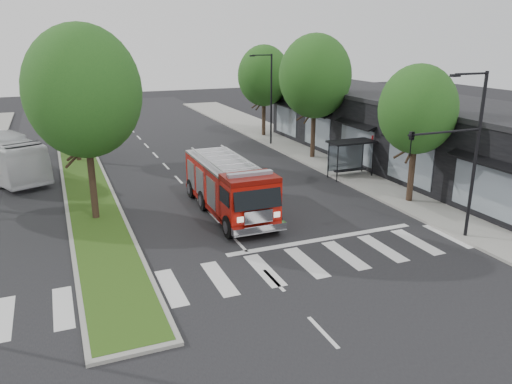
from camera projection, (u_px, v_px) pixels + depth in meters
ground at (239, 244)px, 23.75m from camera, size 140.00×140.00×0.00m
sidewalk_right at (350, 168)px, 37.08m from camera, size 5.00×80.00×0.15m
median at (81, 167)px, 37.45m from camera, size 3.00×50.00×0.15m
storefront_row at (402, 132)px, 37.98m from camera, size 8.00×30.00×5.00m
bus_shelter at (350, 149)px, 34.38m from camera, size 3.20×1.60×2.61m
tree_right_near at (418, 110)px, 28.03m from camera, size 4.40×4.40×8.05m
tree_right_mid at (315, 76)px, 38.32m from camera, size 5.60×5.60×9.72m
tree_right_far at (264, 76)px, 47.35m from camera, size 5.00×5.00×8.73m
tree_median_near at (83, 92)px, 24.84m from camera, size 5.80×5.80×10.16m
tree_median_far at (70, 78)px, 37.29m from camera, size 5.60×5.60×9.72m
streetlight_right_near at (462, 146)px, 22.74m from camera, size 4.08×0.22×8.00m
streetlight_right_far at (270, 95)px, 43.81m from camera, size 2.11×0.20×8.00m
fire_engine at (229, 187)px, 27.56m from camera, size 2.80×9.08×3.14m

